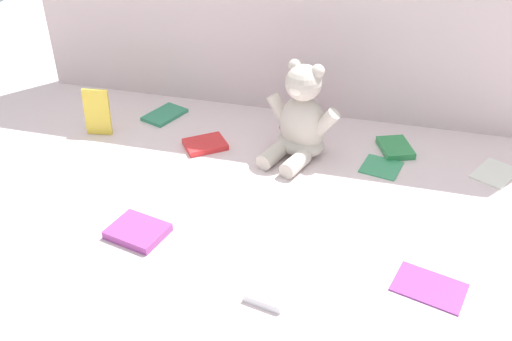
{
  "coord_description": "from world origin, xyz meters",
  "views": [
    {
      "loc": [
        0.3,
        -1.12,
        0.79
      ],
      "look_at": [
        0.02,
        -0.1,
        0.1
      ],
      "focal_mm": 39.1,
      "sensor_mm": 36.0,
      "label": 1
    }
  ],
  "objects_px": {
    "book_case_5": "(97,112)",
    "book_case_3": "(165,115)",
    "book_case_2": "(205,144)",
    "book_case_8": "(138,231)",
    "book_case_9": "(495,172)",
    "teddy_bear": "(301,122)",
    "book_case_1": "(395,148)",
    "book_case_7": "(302,127)",
    "book_case_4": "(429,287)",
    "book_case_0": "(275,284)",
    "book_case_6": "(381,166)"
  },
  "relations": [
    {
      "from": "book_case_0",
      "to": "book_case_2",
      "type": "xyz_separation_m",
      "value": [
        -0.31,
        0.48,
        -0.0
      ]
    },
    {
      "from": "book_case_4",
      "to": "book_case_1",
      "type": "bearing_deg",
      "value": 25.62
    },
    {
      "from": "book_case_2",
      "to": "book_case_7",
      "type": "xyz_separation_m",
      "value": [
        0.24,
        0.18,
        -0.0
      ]
    },
    {
      "from": "book_case_0",
      "to": "book_case_6",
      "type": "bearing_deg",
      "value": 81.96
    },
    {
      "from": "teddy_bear",
      "to": "book_case_9",
      "type": "distance_m",
      "value": 0.52
    },
    {
      "from": "teddy_bear",
      "to": "book_case_1",
      "type": "bearing_deg",
      "value": 36.91
    },
    {
      "from": "book_case_5",
      "to": "book_case_3",
      "type": "bearing_deg",
      "value": 37.05
    },
    {
      "from": "book_case_1",
      "to": "book_case_7",
      "type": "height_order",
      "value": "book_case_1"
    },
    {
      "from": "book_case_8",
      "to": "book_case_1",
      "type": "bearing_deg",
      "value": -33.0
    },
    {
      "from": "teddy_bear",
      "to": "book_case_3",
      "type": "relative_size",
      "value": 2.05
    },
    {
      "from": "teddy_bear",
      "to": "book_case_4",
      "type": "distance_m",
      "value": 0.56
    },
    {
      "from": "book_case_7",
      "to": "book_case_9",
      "type": "distance_m",
      "value": 0.54
    },
    {
      "from": "book_case_3",
      "to": "teddy_bear",
      "type": "bearing_deg",
      "value": 6.42
    },
    {
      "from": "teddy_bear",
      "to": "book_case_1",
      "type": "height_order",
      "value": "teddy_bear"
    },
    {
      "from": "book_case_3",
      "to": "book_case_5",
      "type": "relative_size",
      "value": 0.94
    },
    {
      "from": "book_case_2",
      "to": "book_case_5",
      "type": "xyz_separation_m",
      "value": [
        -0.32,
        -0.0,
        0.06
      ]
    },
    {
      "from": "book_case_8",
      "to": "book_case_9",
      "type": "height_order",
      "value": "book_case_8"
    },
    {
      "from": "book_case_9",
      "to": "book_case_0",
      "type": "bearing_deg",
      "value": -101.68
    },
    {
      "from": "teddy_bear",
      "to": "book_case_7",
      "type": "height_order",
      "value": "teddy_bear"
    },
    {
      "from": "book_case_4",
      "to": "book_case_5",
      "type": "relative_size",
      "value": 1.01
    },
    {
      "from": "book_case_3",
      "to": "book_case_8",
      "type": "relative_size",
      "value": 1.06
    },
    {
      "from": "book_case_2",
      "to": "book_case_6",
      "type": "bearing_deg",
      "value": 54.58
    },
    {
      "from": "book_case_4",
      "to": "teddy_bear",
      "type": "bearing_deg",
      "value": 53.81
    },
    {
      "from": "teddy_bear",
      "to": "book_case_5",
      "type": "distance_m",
      "value": 0.58
    },
    {
      "from": "teddy_bear",
      "to": "book_case_7",
      "type": "xyz_separation_m",
      "value": [
        -0.02,
        0.14,
        -0.09
      ]
    },
    {
      "from": "book_case_2",
      "to": "book_case_4",
      "type": "height_order",
      "value": "book_case_2"
    },
    {
      "from": "book_case_0",
      "to": "book_case_5",
      "type": "xyz_separation_m",
      "value": [
        -0.63,
        0.47,
        0.06
      ]
    },
    {
      "from": "book_case_0",
      "to": "book_case_1",
      "type": "height_order",
      "value": "same"
    },
    {
      "from": "teddy_bear",
      "to": "book_case_9",
      "type": "xyz_separation_m",
      "value": [
        0.51,
        0.03,
        -0.09
      ]
    },
    {
      "from": "book_case_4",
      "to": "book_case_7",
      "type": "distance_m",
      "value": 0.68
    },
    {
      "from": "book_case_1",
      "to": "book_case_6",
      "type": "relative_size",
      "value": 1.11
    },
    {
      "from": "book_case_1",
      "to": "book_case_2",
      "type": "xyz_separation_m",
      "value": [
        -0.51,
        -0.12,
        -0.0
      ]
    },
    {
      "from": "book_case_2",
      "to": "book_case_9",
      "type": "height_order",
      "value": "book_case_2"
    },
    {
      "from": "book_case_3",
      "to": "book_case_9",
      "type": "bearing_deg",
      "value": 15.46
    },
    {
      "from": "book_case_4",
      "to": "book_case_7",
      "type": "height_order",
      "value": "book_case_7"
    },
    {
      "from": "book_case_2",
      "to": "book_case_6",
      "type": "xyz_separation_m",
      "value": [
        0.48,
        0.02,
        -0.0
      ]
    },
    {
      "from": "book_case_9",
      "to": "teddy_bear",
      "type": "bearing_deg",
      "value": -148.19
    },
    {
      "from": "book_case_5",
      "to": "book_case_6",
      "type": "relative_size",
      "value": 1.4
    },
    {
      "from": "book_case_0",
      "to": "book_case_8",
      "type": "xyz_separation_m",
      "value": [
        -0.33,
        0.08,
        0.0
      ]
    },
    {
      "from": "book_case_7",
      "to": "book_case_9",
      "type": "xyz_separation_m",
      "value": [
        0.53,
        -0.11,
        -0.0
      ]
    },
    {
      "from": "book_case_1",
      "to": "book_case_2",
      "type": "distance_m",
      "value": 0.52
    },
    {
      "from": "book_case_0",
      "to": "book_case_1",
      "type": "xyz_separation_m",
      "value": [
        0.2,
        0.59,
        0.0
      ]
    },
    {
      "from": "book_case_2",
      "to": "book_case_5",
      "type": "height_order",
      "value": "book_case_5"
    },
    {
      "from": "book_case_6",
      "to": "book_case_7",
      "type": "distance_m",
      "value": 0.29
    },
    {
      "from": "book_case_8",
      "to": "book_case_7",
      "type": "bearing_deg",
      "value": -11.39
    },
    {
      "from": "teddy_bear",
      "to": "book_case_8",
      "type": "relative_size",
      "value": 2.16
    },
    {
      "from": "book_case_0",
      "to": "book_case_9",
      "type": "xyz_separation_m",
      "value": [
        0.45,
        0.54,
        -0.01
      ]
    },
    {
      "from": "book_case_4",
      "to": "book_case_7",
      "type": "relative_size",
      "value": 1.35
    },
    {
      "from": "book_case_1",
      "to": "book_case_6",
      "type": "xyz_separation_m",
      "value": [
        -0.03,
        -0.1,
        -0.01
      ]
    },
    {
      "from": "book_case_6",
      "to": "book_case_8",
      "type": "xyz_separation_m",
      "value": [
        -0.5,
        -0.42,
        0.01
      ]
    }
  ]
}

